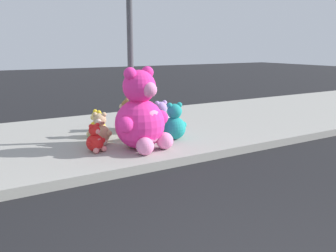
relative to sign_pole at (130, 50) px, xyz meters
The scene contains 9 objects.
sidewalk 2.19m from the sign_pole, 141.29° to the left, with size 28.00×4.40×0.15m, color #9E9B93.
sign_pole is the anchor object (origin of this frame).
plush_pink_large 1.27m from the sign_pole, 98.68° to the right, with size 1.07×1.02×1.43m.
plush_teal 1.63m from the sign_pole, 21.81° to the right, with size 0.55×0.50×0.72m.
plush_yellow 1.68m from the sign_pole, 127.13° to the left, with size 0.38×0.42×0.55m.
plush_lavender 1.70m from the sign_pole, 23.82° to the left, with size 0.51×0.45×0.67m.
plush_brown 1.71m from the sign_pole, 71.44° to the left, with size 0.49×0.49×0.69m.
plush_tan 1.59m from the sign_pole, behind, with size 0.41×0.43×0.59m.
plush_red 1.76m from the sign_pole, 157.69° to the right, with size 0.36×0.35×0.49m.
Camera 1 is at (-1.86, -1.76, 1.93)m, focal length 38.83 mm.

